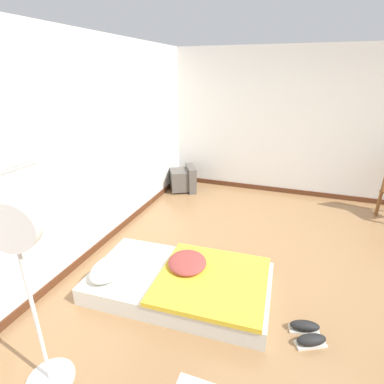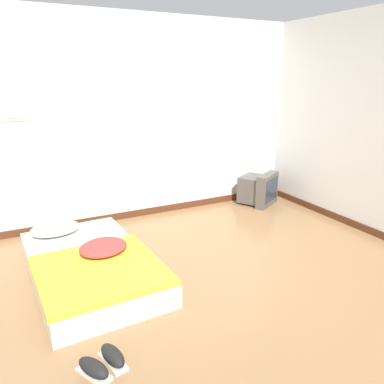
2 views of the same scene
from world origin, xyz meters
TOP-DOWN VIEW (x-y plane):
  - ground_plane at (0.00, 0.00)m, footprint 20.00×20.00m
  - wall_back at (-0.02, 2.53)m, footprint 7.57×0.08m
  - mattress_bed at (-0.69, 1.17)m, footprint 1.12×1.91m
  - crt_tv at (2.05, 2.18)m, footprint 0.64×0.63m
  - sneaker_pair at (-0.89, -0.10)m, footprint 0.33×0.33m

SIDE VIEW (x-z plane):
  - ground_plane at x=0.00m, z-range 0.00..0.00m
  - sneaker_pair at x=-0.89m, z-range 0.00..0.10m
  - mattress_bed at x=-0.69m, z-range -0.04..0.29m
  - crt_tv at x=2.05m, z-range -0.01..0.47m
  - wall_back at x=-0.02m, z-range -0.01..2.59m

